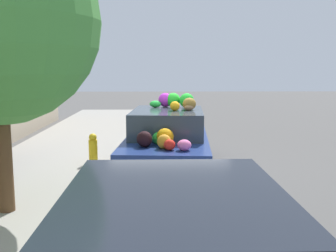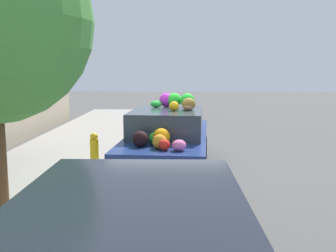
% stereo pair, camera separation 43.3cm
% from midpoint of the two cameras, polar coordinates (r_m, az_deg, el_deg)
% --- Properties ---
extents(ground_plane, '(60.00, 60.00, 0.00)m').
position_cam_midpoint_polar(ground_plane, '(9.01, 1.42, -6.55)').
color(ground_plane, '#565451').
extents(sidewalk_curb, '(24.00, 3.20, 0.13)m').
position_cam_midpoint_polar(sidewalk_curb, '(9.40, -15.36, -5.79)').
color(sidewalk_curb, '#9E998E').
rests_on(sidewalk_curb, ground).
extents(fire_hydrant, '(0.20, 0.20, 0.70)m').
position_cam_midpoint_polar(fire_hydrant, '(9.30, -9.34, -3.15)').
color(fire_hydrant, gold).
rests_on(fire_hydrant, sidewalk_curb).
extents(art_car, '(4.66, 2.03, 1.75)m').
position_cam_midpoint_polar(art_car, '(8.79, 1.40, -1.96)').
color(art_car, navy).
rests_on(art_car, ground).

